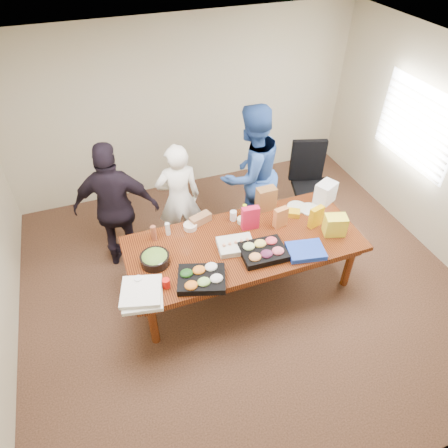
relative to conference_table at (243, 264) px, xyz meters
name	(u,v)px	position (x,y,z in m)	size (l,w,h in m)	color
floor	(242,284)	(0.00, 0.00, -0.39)	(5.50, 5.00, 0.02)	#47301E
ceiling	(252,78)	(0.00, 0.00, 2.33)	(5.50, 5.00, 0.02)	white
wall_back	(184,108)	(0.00, 2.50, 0.98)	(5.50, 0.04, 2.70)	beige
wall_front	(392,424)	(0.00, -2.50, 0.98)	(5.50, 0.04, 2.70)	beige
wall_right	(446,157)	(2.75, 0.00, 0.98)	(0.04, 5.00, 2.70)	beige
window_panel	(416,126)	(2.72, 0.60, 1.12)	(0.03, 1.40, 1.10)	white
window_blinds	(414,126)	(2.68, 0.60, 1.12)	(0.04, 1.36, 1.00)	beige
conference_table	(243,264)	(0.00, 0.00, 0.00)	(2.80, 1.20, 0.75)	#4C1C0F
office_chair	(312,187)	(1.45, 0.90, 0.22)	(0.60, 0.60, 1.19)	black
person_center	(179,199)	(-0.52, 1.02, 0.43)	(0.59, 0.39, 1.61)	white
person_right	(251,174)	(0.49, 1.00, 0.61)	(0.95, 0.74, 1.96)	#274B92
person_left	(116,208)	(-1.34, 0.97, 0.53)	(1.06, 0.44, 1.81)	black
veggie_tray	(202,279)	(-0.66, -0.42, 0.41)	(0.50, 0.39, 0.08)	black
fruit_tray	(263,252)	(0.13, -0.26, 0.41)	(0.51, 0.40, 0.08)	black
sheet_cake	(236,245)	(-0.13, -0.05, 0.41)	(0.41, 0.31, 0.07)	beige
salad_bowl	(155,259)	(-1.07, 0.03, 0.43)	(0.33, 0.33, 0.11)	black
chip_bag_blue	(306,251)	(0.60, -0.41, 0.41)	(0.42, 0.31, 0.06)	blue
chip_bag_red	(250,218)	(0.16, 0.22, 0.53)	(0.21, 0.09, 0.31)	red
chip_bag_yellow	(316,217)	(0.94, -0.02, 0.51)	(0.18, 0.07, 0.27)	#E2A607
chip_bag_orange	(281,217)	(0.53, 0.13, 0.51)	(0.17, 0.08, 0.27)	#C97436
mayo_jar	(233,216)	(0.02, 0.43, 0.44)	(0.08, 0.08, 0.13)	silver
mustard_bottle	(245,210)	(0.19, 0.47, 0.45)	(0.06, 0.06, 0.16)	#D5E213
dressing_bottle	(154,233)	(-0.99, 0.41, 0.48)	(0.06, 0.06, 0.20)	brown
ranch_bottle	(168,229)	(-0.82, 0.44, 0.46)	(0.06, 0.06, 0.17)	silver
banana_bunch	(291,213)	(0.75, 0.26, 0.41)	(0.22, 0.13, 0.07)	gold
bread_loaf	(201,219)	(-0.38, 0.52, 0.43)	(0.27, 0.12, 0.11)	#91633E
kraft_bag	(266,199)	(0.50, 0.50, 0.54)	(0.25, 0.14, 0.32)	brown
red_cup	(166,283)	(-1.03, -0.36, 0.43)	(0.08, 0.08, 0.11)	red
clear_cup_a	(139,281)	(-1.30, -0.24, 0.43)	(0.08, 0.08, 0.11)	white
clear_cup_b	(160,265)	(-1.04, -0.08, 0.43)	(0.08, 0.08, 0.11)	silver
pizza_box_lower	(143,296)	(-1.30, -0.42, 0.40)	(0.41, 0.41, 0.05)	white
pizza_box_upper	(141,292)	(-1.30, -0.39, 0.45)	(0.41, 0.41, 0.05)	white
plate_a	(310,209)	(1.04, 0.27, 0.38)	(0.27, 0.27, 0.02)	silver
plate_b	(297,207)	(0.90, 0.37, 0.38)	(0.26, 0.26, 0.02)	beige
dip_bowl_a	(243,220)	(0.12, 0.34, 0.40)	(0.15, 0.15, 0.06)	beige
dip_bowl_b	(190,226)	(-0.53, 0.45, 0.41)	(0.17, 0.17, 0.07)	beige
grocery_bag_white	(325,193)	(1.30, 0.37, 0.52)	(0.27, 0.19, 0.29)	white
grocery_bag_yellow	(335,225)	(1.08, -0.22, 0.50)	(0.25, 0.18, 0.25)	yellow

